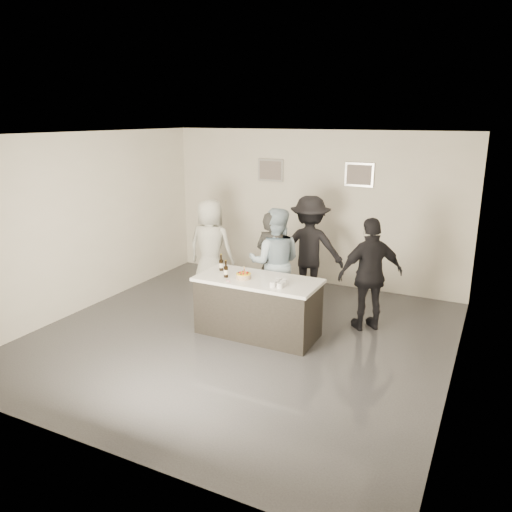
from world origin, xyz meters
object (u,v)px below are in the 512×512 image
beer_bottle_b (226,269)px  person_guest_back (309,248)px  beer_bottle_a (221,263)px  person_guest_left (211,247)px  cake (244,276)px  person_main_blue (275,262)px  person_main_black (273,264)px  bar_counter (258,307)px  person_guest_right (371,275)px

beer_bottle_b → person_guest_back: (0.59, 1.99, -0.08)m
beer_bottle_a → person_guest_left: (-0.90, 1.15, -0.13)m
cake → person_main_blue: (0.09, 0.95, -0.03)m
beer_bottle_b → person_main_black: (0.31, 1.01, -0.14)m
bar_counter → beer_bottle_b: bearing=-160.9°
bar_counter → person_main_blue: 0.98m
person_guest_left → person_guest_right: 3.06m
person_guest_right → person_guest_back: 1.57m
person_guest_left → beer_bottle_a: bearing=123.2°
beer_bottle_a → person_guest_right: 2.32m
person_main_black → person_guest_left: size_ratio=0.99×
person_guest_left → person_guest_right: size_ratio=1.01×
cake → person_main_blue: size_ratio=0.12×
bar_counter → person_guest_right: bearing=33.9°
beer_bottle_a → person_main_blue: 0.96m
cake → person_main_black: bearing=87.3°
person_guest_back → bar_counter: bearing=69.0°
beer_bottle_b → person_main_black: person_main_black is taller
cake → person_main_blue: person_main_blue is taller
cake → person_guest_right: bearing=33.0°
bar_counter → person_main_black: size_ratio=1.05×
bar_counter → person_guest_left: (-1.60, 1.26, 0.45)m
bar_counter → person_guest_left: person_guest_left is taller
person_main_blue → person_guest_back: bearing=-123.2°
beer_bottle_b → person_guest_right: 2.23m
beer_bottle_a → person_guest_back: size_ratio=0.14×
person_main_blue → beer_bottle_b: bearing=51.3°
cake → person_guest_back: (0.33, 1.92, 0.01)m
cake → person_guest_back: size_ratio=0.12×
cake → person_guest_back: person_guest_back is taller
beer_bottle_b → cake: bearing=13.7°
beer_bottle_a → person_main_blue: person_main_blue is taller
person_guest_right → cake: bearing=-4.9°
person_guest_back → person_guest_left: bearing=1.3°
bar_counter → person_guest_right: person_guest_right is taller
bar_counter → cake: 0.53m
person_main_black → person_main_blue: bearing=-165.5°
bar_counter → person_guest_back: (0.13, 1.83, 0.50)m
bar_counter → person_guest_back: bearing=85.8°
bar_counter → person_guest_right: 1.81m
beer_bottle_a → person_main_blue: (0.59, 0.74, -0.12)m
person_guest_left → person_guest_right: person_guest_left is taller
beer_bottle_b → beer_bottle_a: bearing=131.7°
bar_counter → person_main_black: 0.97m
beer_bottle_a → person_main_blue: bearing=51.6°
cake → person_guest_right: size_ratio=0.12×
bar_counter → person_main_blue: (-0.10, 0.85, 0.46)m
beer_bottle_a → person_guest_left: bearing=128.0°
bar_counter → person_main_blue: size_ratio=1.02×
cake → beer_bottle_a: 0.55m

